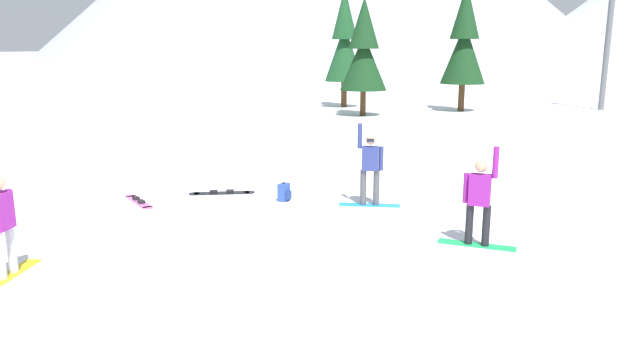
# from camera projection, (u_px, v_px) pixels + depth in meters

# --- Properties ---
(ground_plane) EXTENTS (800.00, 800.00, 0.00)m
(ground_plane) POSITION_uv_depth(u_px,v_px,m) (230.00, 271.00, 10.30)
(ground_plane) COLOR white
(snowboarder_foreground) EXTENTS (0.65, 1.59, 1.74)m
(snowboarder_foreground) POSITION_uv_depth(u_px,v_px,m) (2.00, 225.00, 9.83)
(snowboarder_foreground) COLOR yellow
(snowboarder_foreground) RESTS_ON ground_plane
(snowboarder_midground) EXTENTS (1.51, 0.34, 1.98)m
(snowboarder_midground) POSITION_uv_depth(u_px,v_px,m) (479.00, 200.00, 11.40)
(snowboarder_midground) COLOR #19B259
(snowboarder_midground) RESTS_ON ground_plane
(snowboarder_background) EXTENTS (1.51, 0.61, 2.02)m
(snowboarder_background) POSITION_uv_depth(u_px,v_px,m) (370.00, 167.00, 14.32)
(snowboarder_background) COLOR #1E8CD8
(snowboarder_background) RESTS_ON ground_plane
(loose_snowboard_far_spare) EXTENTS (1.69, 1.03, 0.09)m
(loose_snowboard_far_spare) POSITION_uv_depth(u_px,v_px,m) (222.00, 193.00, 15.72)
(loose_snowboard_far_spare) COLOR black
(loose_snowboard_far_spare) RESTS_ON ground_plane
(loose_snowboard_near_left) EXTENTS (1.50, 1.20, 0.09)m
(loose_snowboard_near_left) POSITION_uv_depth(u_px,v_px,m) (139.00, 201.00, 14.84)
(loose_snowboard_near_left) COLOR pink
(loose_snowboard_near_left) RESTS_ON ground_plane
(backpack_blue) EXTENTS (0.29, 0.34, 0.47)m
(backpack_blue) POSITION_uv_depth(u_px,v_px,m) (284.00, 192.00, 14.94)
(backpack_blue) COLOR #2D4C9E
(backpack_blue) RESTS_ON ground_plane
(pine_tree_tall) EXTENTS (2.67, 2.67, 7.50)m
(pine_tree_tall) POSITION_uv_depth(u_px,v_px,m) (464.00, 42.00, 35.03)
(pine_tree_tall) COLOR #472D19
(pine_tree_tall) RESTS_ON ground_plane
(pine_tree_slender) EXTENTS (2.48, 2.48, 7.52)m
(pine_tree_slender) POSITION_uv_depth(u_px,v_px,m) (344.00, 42.00, 37.53)
(pine_tree_slender) COLOR #472D19
(pine_tree_slender) RESTS_ON ground_plane
(pine_tree_short) EXTENTS (2.62, 2.62, 6.51)m
(pine_tree_short) POSITION_uv_depth(u_px,v_px,m) (364.00, 52.00, 32.80)
(pine_tree_short) COLOR #472D19
(pine_tree_short) RESTS_ON ground_plane
(ski_lift_tower) EXTENTS (3.22, 0.36, 8.84)m
(ski_lift_tower) POSITION_uv_depth(u_px,v_px,m) (610.00, 25.00, 35.63)
(ski_lift_tower) COLOR #595B60
(ski_lift_tower) RESTS_ON ground_plane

